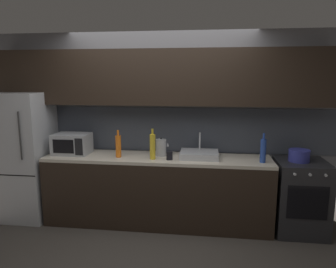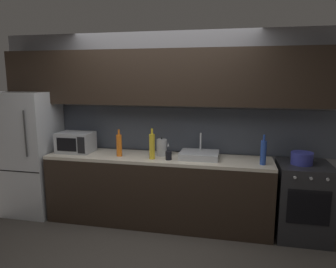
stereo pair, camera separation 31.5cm
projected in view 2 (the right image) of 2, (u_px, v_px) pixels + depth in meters
ground_plane at (137, 260)px, 3.29m from camera, size 10.00×10.00×0.00m
back_wall at (162, 104)px, 4.17m from camera, size 4.63×0.44×2.50m
counter_run at (157, 190)px, 4.08m from camera, size 2.89×0.60×0.90m
refrigerator at (32, 153)px, 4.38m from camera, size 0.68×0.69×1.71m
oven_range at (302, 201)px, 3.71m from camera, size 0.60×0.62×0.90m
microwave at (76, 142)px, 4.23m from camera, size 0.46×0.35×0.27m
sink_basin at (199, 155)px, 3.91m from camera, size 0.48×0.38×0.30m
kettle at (162, 147)px, 4.03m from camera, size 0.17×0.13×0.24m
wine_bottle_blue at (263, 152)px, 3.60m from camera, size 0.07×0.07×0.35m
wine_bottle_yellow at (152, 146)px, 3.86m from camera, size 0.07×0.07×0.38m
wine_bottle_orange at (119, 145)px, 4.00m from camera, size 0.07×0.07×0.35m
mug_dark at (169, 155)px, 3.83m from camera, size 0.08×0.08×0.11m
cooking_pot at (302, 158)px, 3.63m from camera, size 0.25×0.25×0.14m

